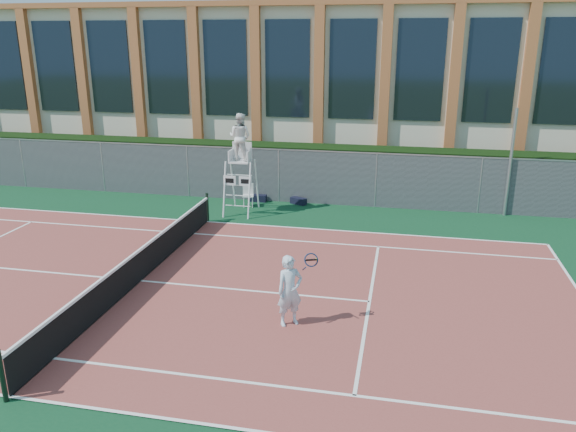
% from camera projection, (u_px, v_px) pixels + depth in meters
% --- Properties ---
extents(ground, '(120.00, 120.00, 0.00)m').
position_uv_depth(ground, '(141.00, 282.00, 15.78)').
color(ground, '#233814').
extents(apron, '(36.00, 20.00, 0.01)m').
position_uv_depth(apron, '(156.00, 268.00, 16.71)').
color(apron, '#0D391F').
rests_on(apron, ground).
extents(tennis_court, '(23.77, 10.97, 0.02)m').
position_uv_depth(tennis_court, '(141.00, 281.00, 15.78)').
color(tennis_court, brown).
rests_on(tennis_court, apron).
extents(tennis_net, '(0.10, 11.30, 1.10)m').
position_uv_depth(tennis_net, '(139.00, 264.00, 15.62)').
color(tennis_net, black).
rests_on(tennis_net, ground).
extents(fence, '(40.00, 0.06, 2.20)m').
position_uv_depth(fence, '(233.00, 174.00, 23.67)').
color(fence, '#595E60').
rests_on(fence, ground).
extents(hedge, '(40.00, 1.40, 2.20)m').
position_uv_depth(hedge, '(241.00, 168.00, 24.79)').
color(hedge, black).
rests_on(hedge, ground).
extents(building, '(45.00, 10.60, 8.22)m').
position_uv_depth(building, '(280.00, 84.00, 31.29)').
color(building, beige).
rests_on(building, ground).
extents(steel_pole, '(0.12, 0.12, 4.13)m').
position_uv_depth(steel_pole, '(510.00, 163.00, 21.13)').
color(steel_pole, '#9EA0A5').
rests_on(steel_pole, ground).
extents(umpire_chair, '(1.10, 1.69, 3.93)m').
position_uv_depth(umpire_chair, '(240.00, 140.00, 21.33)').
color(umpire_chair, white).
rests_on(umpire_chair, ground).
extents(plastic_chair, '(0.52, 0.52, 0.93)m').
position_uv_depth(plastic_chair, '(248.00, 193.00, 22.80)').
color(plastic_chair, silver).
rests_on(plastic_chair, apron).
extents(sports_bag_near, '(0.68, 0.27, 0.29)m').
position_uv_depth(sports_bag_near, '(258.00, 198.00, 23.53)').
color(sports_bag_near, black).
rests_on(sports_bag_near, apron).
extents(sports_bag_far, '(0.73, 0.55, 0.27)m').
position_uv_depth(sports_bag_far, '(298.00, 201.00, 23.17)').
color(sports_bag_far, black).
rests_on(sports_bag_far, apron).
extents(tennis_player, '(1.03, 0.80, 1.74)m').
position_uv_depth(tennis_player, '(290.00, 291.00, 13.12)').
color(tennis_player, silver).
rests_on(tennis_player, tennis_court).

